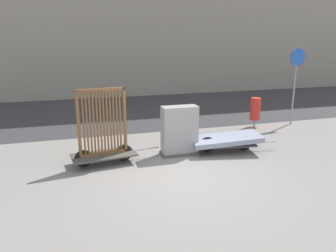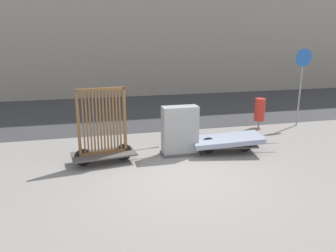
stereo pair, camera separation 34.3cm
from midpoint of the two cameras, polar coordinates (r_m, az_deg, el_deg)
ground_plane at (r=7.64m, az=1.66°, el=-9.03°), size 60.00×60.00×0.00m
road_strip at (r=14.56m, az=-7.31°, el=2.66°), size 56.00×7.14×0.01m
bike_cart_with_bedframe at (r=8.41m, az=-12.34°, el=-2.20°), size 2.33×0.97×1.95m
bike_cart_with_mattress at (r=9.33m, az=9.01°, el=-2.42°), size 2.50×1.24×0.51m
utility_cabinet at (r=8.91m, az=0.91°, el=-1.10°), size 1.03×0.47×1.36m
trash_bin at (r=12.04m, az=14.17°, el=2.89°), size 0.36×0.36×1.07m
sign_post at (r=12.69m, az=20.63°, el=8.45°), size 0.62×0.06×2.81m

